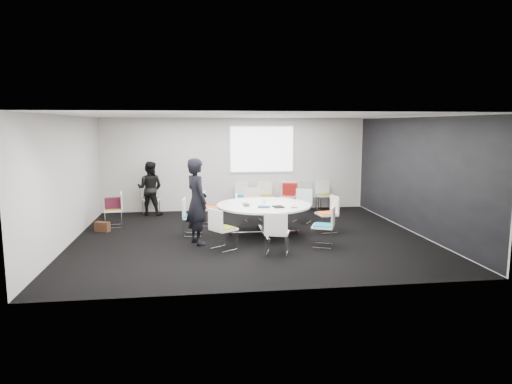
{
  "coord_description": "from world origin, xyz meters",
  "views": [
    {
      "loc": [
        -1.26,
        -10.29,
        2.6
      ],
      "look_at": [
        0.2,
        0.4,
        1.0
      ],
      "focal_mm": 32.0,
      "sensor_mm": 36.0,
      "label": 1
    }
  ],
  "objects": [
    {
      "name": "phone",
      "position": [
        0.98,
        -0.33,
        0.73
      ],
      "size": [
        0.16,
        0.11,
        0.01
      ],
      "primitive_type": "cube",
      "rotation": [
        0.0,
        0.0,
        -0.34
      ],
      "color": "black",
      "rests_on": "conference_table"
    },
    {
      "name": "chair_ring_c",
      "position": [
        0.32,
        1.77,
        0.28
      ],
      "size": [
        0.5,
        0.49,
        0.88
      ],
      "rotation": [
        0.0,
        0.0,
        3.24
      ],
      "color": "silver",
      "rests_on": "ground"
    },
    {
      "name": "papers_front",
      "position": [
        1.13,
        0.18,
        0.73
      ],
      "size": [
        0.33,
        0.26,
        0.0
      ],
      "primitive_type": "cube",
      "rotation": [
        0.0,
        0.0,
        -0.19
      ],
      "color": "silver",
      "rests_on": "conference_table"
    },
    {
      "name": "chair_ring_f",
      "position": [
        -0.69,
        -1.0,
        0.28
      ],
      "size": [
        0.63,
        0.63,
        0.88
      ],
      "rotation": [
        0.0,
        0.0,
        5.32
      ],
      "color": "silver",
      "rests_on": "ground"
    },
    {
      "name": "chair_back_c",
      "position": [
        1.57,
        3.17,
        0.28
      ],
      "size": [
        0.57,
        0.56,
        0.88
      ],
      "rotation": [
        0.0,
        0.0,
        2.85
      ],
      "color": "silver",
      "rests_on": "ground"
    },
    {
      "name": "chair_ring_g",
      "position": [
        0.37,
        -1.49,
        0.28
      ],
      "size": [
        0.57,
        0.56,
        0.88
      ],
      "rotation": [
        0.0,
        0.0,
        5.98
      ],
      "color": "silver",
      "rests_on": "ground"
    },
    {
      "name": "chair_back_e",
      "position": [
        2.71,
        3.17,
        0.28
      ],
      "size": [
        0.5,
        0.49,
        0.88
      ],
      "rotation": [
        0.0,
        0.0,
        3.23
      ],
      "color": "silver",
      "rests_on": "ground"
    },
    {
      "name": "brown_bag",
      "position": [
        -3.52,
        1.03,
        0.12
      ],
      "size": [
        0.39,
        0.29,
        0.24
      ],
      "primitive_type": "cube",
      "rotation": [
        0.0,
        0.0,
        -0.4
      ],
      "color": "#3B2012",
      "rests_on": "ground"
    },
    {
      "name": "chair_spare_left",
      "position": [
        -3.31,
        1.53,
        0.28
      ],
      "size": [
        0.52,
        0.53,
        0.88
      ],
      "rotation": [
        0.0,
        0.0,
        1.74
      ],
      "color": "silver",
      "rests_on": "ground"
    },
    {
      "name": "room_shell",
      "position": [
        0.09,
        0.0,
        1.4
      ],
      "size": [
        8.08,
        7.08,
        2.88
      ],
      "color": "black",
      "rests_on": "ground"
    },
    {
      "name": "person_main",
      "position": [
        -1.21,
        -0.44,
        0.94
      ],
      "size": [
        0.69,
        0.81,
        1.89
      ],
      "primitive_type": "imported",
      "rotation": [
        0.0,
        0.0,
        1.98
      ],
      "color": "black",
      "rests_on": "ground"
    },
    {
      "name": "papers_right",
      "position": [
        0.88,
        0.36,
        0.73
      ],
      "size": [
        0.35,
        0.37,
        0.0
      ],
      "primitive_type": "cube",
      "rotation": [
        0.0,
        0.0,
        0.9
      ],
      "color": "white",
      "rests_on": "conference_table"
    },
    {
      "name": "laptop_lid",
      "position": [
        -0.28,
        0.34,
        0.86
      ],
      "size": [
        0.06,
        0.3,
        0.22
      ],
      "primitive_type": "cube",
      "rotation": [
        0.0,
        0.0,
        1.41
      ],
      "color": "silver",
      "rests_on": "conference_table"
    },
    {
      "name": "person_back",
      "position": [
        -2.53,
        3.0,
        0.78
      ],
      "size": [
        0.88,
        0.75,
        1.56
      ],
      "primitive_type": "imported",
      "rotation": [
        0.0,
        0.0,
        2.9
      ],
      "color": "black",
      "rests_on": "ground"
    },
    {
      "name": "chair_ring_e",
      "position": [
        -1.32,
        0.35,
        0.28
      ],
      "size": [
        0.49,
        0.5,
        0.88
      ],
      "rotation": [
        0.0,
        0.0,
        4.62
      ],
      "color": "silver",
      "rests_on": "ground"
    },
    {
      "name": "projection_screen",
      "position": [
        0.8,
        3.46,
        1.85
      ],
      "size": [
        1.9,
        0.03,
        1.35
      ],
      "primitive_type": "cube",
      "color": "white",
      "rests_on": "room_shell"
    },
    {
      "name": "tablet_folio",
      "position": [
        0.3,
        -0.19,
        0.74
      ],
      "size": [
        0.3,
        0.26,
        0.03
      ],
      "primitive_type": "cube",
      "rotation": [
        0.0,
        0.0,
        -0.27
      ],
      "color": "navy",
      "rests_on": "conference_table"
    },
    {
      "name": "chair_ring_b",
      "position": [
        1.57,
        1.4,
        0.28
      ],
      "size": [
        0.63,
        0.63,
        0.88
      ],
      "rotation": [
        0.0,
        0.0,
        2.57
      ],
      "color": "silver",
      "rests_on": "ground"
    },
    {
      "name": "chair_back_d",
      "position": [
        2.22,
        3.16,
        0.28
      ],
      "size": [
        0.59,
        0.58,
        0.88
      ],
      "rotation": [
        0.0,
        0.0,
        3.5
      ],
      "color": "silver",
      "rests_on": "ground"
    },
    {
      "name": "chair_back_a",
      "position": [
        0.22,
        3.16,
        0.28
      ],
      "size": [
        0.58,
        0.58,
        0.88
      ],
      "rotation": [
        0.0,
        0.0,
        3.48
      ],
      "color": "silver",
      "rests_on": "ground"
    },
    {
      "name": "chair_back_b",
      "position": [
        0.87,
        3.17,
        0.28
      ],
      "size": [
        0.47,
        0.46,
        0.88
      ],
      "rotation": [
        0.0,
        0.0,
        3.16
      ],
      "color": "silver",
      "rests_on": "ground"
    },
    {
      "name": "maroon_bag",
      "position": [
        -3.32,
        1.52,
        0.62
      ],
      "size": [
        0.42,
        0.2,
        0.28
      ],
      "primitive_type": "cube",
      "rotation": [
        0.0,
        0.0,
        0.16
      ],
      "color": "#461224",
      "rests_on": "chair_spare_left"
    },
    {
      "name": "chair_ring_h",
      "position": [
        1.47,
        -1.03,
        0.28
      ],
      "size": [
        0.6,
        0.6,
        0.88
      ],
      "rotation": [
        0.0,
        0.0,
        7.44
      ],
      "color": "silver",
      "rests_on": "ground"
    },
    {
      "name": "laptop",
      "position": [
        -0.02,
        0.14,
        0.74
      ],
      "size": [
        0.24,
        0.37,
        0.03
      ],
      "primitive_type": "imported",
      "rotation": [
        0.0,
        0.0,
        1.56
      ],
      "color": "#333338",
      "rests_on": "conference_table"
    },
    {
      "name": "red_jacket",
      "position": [
        1.57,
        2.94,
        0.7
      ],
      "size": [
        0.47,
        0.29,
        0.36
      ],
      "primitive_type": "cube",
      "rotation": [
        0.17,
        0.0,
        -0.31
      ],
      "color": "#A61814",
      "rests_on": "chair_back_c"
    },
    {
      "name": "cup",
      "position": [
        0.4,
        0.38,
        0.78
      ],
      "size": [
        0.08,
        0.08,
        0.09
      ],
      "primitive_type": "cylinder",
      "color": "white",
      "rests_on": "conference_table"
    },
    {
      "name": "chair_ring_a",
      "position": [
        1.93,
        0.26,
        0.28
      ],
      "size": [
        0.5,
        0.51,
        0.88
      ],
      "rotation": [
        0.0,
        0.0,
        1.7
      ],
      "color": "silver",
      "rests_on": "ground"
    },
    {
      "name": "chair_ring_d",
      "position": [
        -0.89,
        1.38,
        0.28
      ],
      "size": [
        0.59,
        0.6,
        0.88
      ],
      "rotation": [
        0.0,
        0.0,
        4.33
      ],
      "color": "silver",
      "rests_on": "ground"
    },
    {
      "name": "conference_table",
      "position": [
        0.36,
        0.21,
        0.54
      ],
      "size": [
        2.22,
        2.22,
        0.73
      ],
      "color": "silver",
      "rests_on": "ground"
    },
    {
      "name": "chair_person_back",
      "position": [
        -2.54,
        3.16,
        0.28
      ],
      "size": [
        0.58,
        0.57,
        0.88
      ],
      "rotation": [
        0.0,
        0.0,
        3.47
      ],
      "color": "silver",
      "rests_on": "ground"
    },
    {
      "name": "notebook_black",
      "position": [
        0.63,
        -0.21,
        0.74
      ],
      "size": [
        0.27,
        0.33,
        0.02
      ],
      "primitive_type": "cube",
      "rotation": [
        0.0,
        0.0,
        0.16
      ],
      "color": "black",
      "rests_on": "conference_table"
    }
  ]
}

